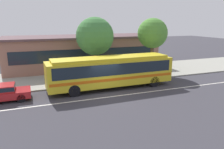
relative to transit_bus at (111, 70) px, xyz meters
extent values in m
plane|color=#38363E|center=(-1.02, -1.50, -1.70)|extent=(120.00, 120.00, 0.00)
cube|color=#98968B|center=(-1.02, 5.35, -1.64)|extent=(60.00, 8.00, 0.12)
cube|color=silver|center=(-1.02, -2.30, -1.70)|extent=(56.00, 0.16, 0.01)
cube|color=gold|center=(-0.02, 0.00, -0.15)|extent=(11.62, 2.68, 2.27)
cube|color=gold|center=(-0.02, 0.00, 1.11)|extent=(10.69, 2.36, 0.24)
cube|color=#19232D|center=(-0.02, 0.00, 0.31)|extent=(10.93, 2.69, 1.00)
cube|color=#CC5A0F|center=(-0.02, 0.00, -0.55)|extent=(11.39, 2.70, 0.24)
cube|color=#19232D|center=(5.72, 0.09, 0.31)|extent=(0.15, 2.20, 1.09)
cylinder|color=black|center=(3.90, 1.17, -1.20)|extent=(1.00, 0.30, 1.00)
cylinder|color=black|center=(3.94, -1.05, -1.20)|extent=(1.00, 0.30, 1.00)
cylinder|color=black|center=(-3.74, 1.05, -1.20)|extent=(1.00, 0.30, 1.00)
cylinder|color=black|center=(-3.71, -1.17, -1.20)|extent=(1.00, 0.30, 1.00)
cube|color=#AD1E21|center=(-9.17, -0.17, -1.19)|extent=(4.27, 1.87, 0.55)
cylinder|color=black|center=(-7.76, 0.63, -1.38)|extent=(0.64, 0.22, 0.64)
cylinder|color=black|center=(-7.77, -0.99, -1.38)|extent=(0.64, 0.22, 0.64)
cylinder|color=#1F2B48|center=(0.17, 3.28, -1.17)|extent=(0.14, 0.14, 0.82)
cylinder|color=#1F2B48|center=(0.27, 3.40, -1.17)|extent=(0.14, 0.14, 0.82)
cylinder|color=#8E589E|center=(0.22, 3.34, -0.45)|extent=(0.48, 0.48, 0.62)
sphere|color=tan|center=(0.22, 3.34, -0.03)|extent=(0.22, 0.22, 0.22)
cylinder|color=#3B2D38|center=(-4.48, 2.80, -1.16)|extent=(0.14, 0.14, 0.85)
cylinder|color=#3B2D38|center=(-4.54, 2.65, -1.16)|extent=(0.14, 0.14, 0.85)
cylinder|color=#48944A|center=(-4.51, 2.73, -0.43)|extent=(0.44, 0.44, 0.61)
sphere|color=tan|center=(-4.51, 2.73, -0.01)|extent=(0.22, 0.22, 0.22)
cylinder|color=#25284D|center=(5.01, 2.11, -1.14)|extent=(0.14, 0.14, 0.89)
cylinder|color=#25284D|center=(5.08, 1.97, -1.14)|extent=(0.14, 0.14, 0.89)
cylinder|color=green|center=(5.05, 2.04, -0.41)|extent=(0.45, 0.45, 0.58)
sphere|color=tan|center=(5.05, 2.04, -0.01)|extent=(0.22, 0.22, 0.22)
cylinder|color=gray|center=(5.46, 2.03, -0.48)|extent=(0.08, 0.08, 2.21)
cube|color=yellow|center=(5.46, 2.03, 0.43)|extent=(0.12, 0.44, 0.56)
cylinder|color=brown|center=(-0.16, 4.51, -0.11)|extent=(0.36, 0.36, 2.95)
sphere|color=#417F3E|center=(-0.16, 4.51, 2.79)|extent=(4.06, 4.06, 4.06)
cylinder|color=brown|center=(6.44, 3.72, 0.12)|extent=(0.35, 0.35, 3.40)
sphere|color=#4F8D36|center=(6.44, 3.72, 3.01)|extent=(3.41, 3.41, 3.41)
cube|color=#8C5F52|center=(-0.20, 10.38, 0.27)|extent=(19.24, 6.89, 3.95)
cube|color=#19232D|center=(-0.20, 6.91, 0.47)|extent=(17.70, 0.04, 1.42)
cube|color=#553D41|center=(-0.20, 10.38, 2.36)|extent=(19.64, 7.29, 0.24)
camera|label=1|loc=(-6.98, -18.39, 4.37)|focal=35.33mm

